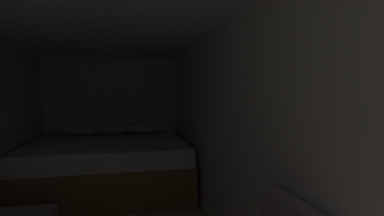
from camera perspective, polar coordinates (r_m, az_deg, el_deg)
name	(u,v)px	position (r m, az deg, el deg)	size (l,w,h in m)	color
wall_back	(112,116)	(5.43, -15.52, -1.51)	(2.45, 0.05, 2.10)	silver
wall_right	(227,135)	(2.83, 6.87, -5.24)	(0.05, 5.50, 2.10)	silver
ceiling_slab	(95,15)	(2.73, -18.57, 17.06)	(2.45, 5.50, 0.05)	white
bed	(110,165)	(4.55, -15.99, -10.83)	(2.23, 1.88, 0.93)	olive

